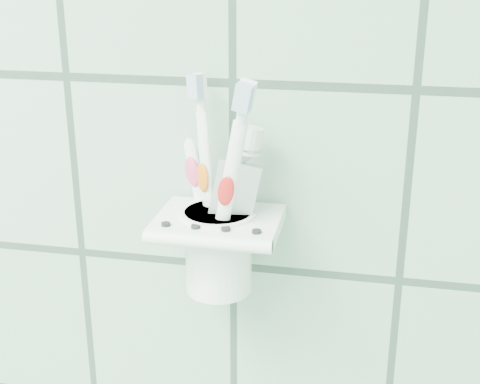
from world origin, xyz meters
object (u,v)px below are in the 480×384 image
(holder_bracket, at_px, (219,224))
(toothbrush_pink, at_px, (215,177))
(toothbrush_blue, at_px, (212,181))
(toothpaste_tube, at_px, (215,197))
(cup, at_px, (218,247))
(toothbrush_orange, at_px, (209,177))

(holder_bracket, bearing_deg, toothbrush_pink, 120.97)
(toothbrush_blue, distance_m, toothpaste_tube, 0.02)
(toothpaste_tube, bearing_deg, cup, 78.17)
(toothbrush_pink, xyz_separation_m, toothbrush_blue, (-0.00, -0.00, -0.00))
(toothbrush_pink, distance_m, toothbrush_blue, 0.00)
(holder_bracket, relative_size, cup, 1.41)
(toothpaste_tube, bearing_deg, toothbrush_orange, 137.89)
(holder_bracket, distance_m, toothbrush_pink, 0.04)
(cup, relative_size, toothbrush_orange, 0.38)
(toothbrush_pink, distance_m, toothbrush_orange, 0.01)
(holder_bracket, xyz_separation_m, toothpaste_tube, (-0.00, -0.00, 0.03))
(cup, xyz_separation_m, toothpaste_tube, (-0.00, -0.01, 0.05))
(cup, distance_m, toothbrush_blue, 0.06)
(cup, xyz_separation_m, toothbrush_pink, (-0.00, 0.01, 0.07))
(toothbrush_blue, xyz_separation_m, toothpaste_tube, (0.01, -0.01, -0.01))
(toothbrush_pink, distance_m, toothpaste_tube, 0.02)
(toothbrush_blue, relative_size, toothbrush_orange, 0.94)
(toothbrush_pink, bearing_deg, toothbrush_blue, -147.66)
(holder_bracket, xyz_separation_m, toothbrush_pink, (-0.01, 0.01, 0.04))
(toothpaste_tube, bearing_deg, toothbrush_pink, 97.47)
(toothbrush_blue, height_order, toothbrush_orange, toothbrush_orange)
(holder_bracket, xyz_separation_m, toothbrush_orange, (-0.01, -0.00, 0.04))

